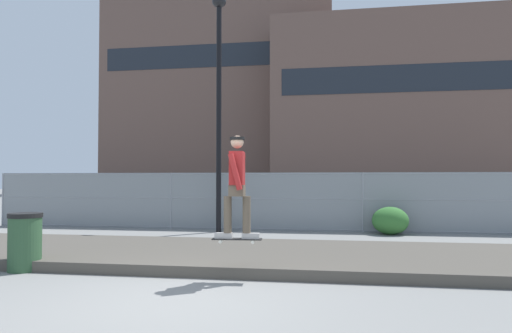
% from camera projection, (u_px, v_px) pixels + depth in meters
% --- Properties ---
extents(ground_plane, '(120.00, 120.00, 0.00)m').
position_uv_depth(ground_plane, '(175.00, 302.00, 6.03)').
color(ground_plane, slate).
extents(gravel_berm, '(14.21, 3.63, 0.20)m').
position_uv_depth(gravel_berm, '(228.00, 255.00, 9.22)').
color(gravel_berm, '#4C473F').
rests_on(gravel_berm, ground_plane).
extents(skateboard, '(0.81, 0.26, 0.07)m').
position_uv_depth(skateboard, '(237.00, 239.00, 7.27)').
color(skateboard, black).
extents(skater, '(0.73, 0.60, 1.66)m').
position_uv_depth(skater, '(237.00, 180.00, 7.29)').
color(skater, '#B2ADA8').
rests_on(skater, skateboard).
extents(chain_fence, '(18.64, 0.06, 1.85)m').
position_uv_depth(chain_fence, '(264.00, 201.00, 14.42)').
color(chain_fence, gray).
rests_on(chain_fence, ground_plane).
extents(street_lamp, '(0.44, 0.44, 7.40)m').
position_uv_depth(street_lamp, '(219.00, 86.00, 14.11)').
color(street_lamp, black).
rests_on(street_lamp, ground_plane).
extents(parked_car_near, '(4.41, 1.98, 1.66)m').
position_uv_depth(parked_car_near, '(224.00, 199.00, 18.04)').
color(parked_car_near, silver).
rests_on(parked_car_near, ground_plane).
extents(library_building, '(25.73, 15.04, 24.02)m').
position_uv_depth(library_building, '(226.00, 95.00, 55.74)').
color(library_building, brown).
rests_on(library_building, ground_plane).
extents(office_block, '(27.73, 13.64, 17.24)m').
position_uv_depth(office_block, '(410.00, 112.00, 46.88)').
color(office_block, brown).
rests_on(office_block, ground_plane).
extents(shrub_left, '(1.06, 0.87, 0.82)m').
position_uv_depth(shrub_left, '(390.00, 221.00, 13.34)').
color(shrub_left, '#336B2D').
rests_on(shrub_left, ground_plane).
extents(trash_bin, '(0.59, 0.59, 1.03)m').
position_uv_depth(trash_bin, '(25.00, 242.00, 8.10)').
color(trash_bin, '#2D5133').
rests_on(trash_bin, ground_plane).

